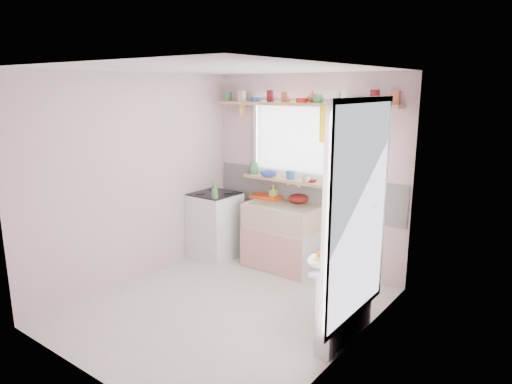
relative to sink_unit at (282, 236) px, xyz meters
The scene contains 19 objects.
room 1.31m from the sink_unit, 28.17° to the right, with size 3.20×3.20×3.20m.
sink_unit is the anchor object (origin of this frame).
cooker 0.98m from the sink_unit, 165.62° to the right, with size 0.58×0.58×0.93m.
radiator_ledge 1.82m from the sink_unit, 37.05° to the right, with size 0.22×0.95×0.78m.
windowsill 0.73m from the sink_unit, 90.00° to the left, with size 1.40×0.22×0.04m, color tan.
pine_shelf 1.70m from the sink_unit, 49.64° to the left, with size 2.52×0.24×0.04m, color tan.
shelf_crockery 1.78m from the sink_unit, 49.64° to the left, with size 2.47×0.11×0.12m.
sill_crockery 0.81m from the sink_unit, 90.00° to the left, with size 1.35×0.11×0.12m.
dish_tray 0.61m from the sink_unit, 151.16° to the left, with size 0.41×0.31×0.04m, color #E14214.
colander 0.53m from the sink_unit, 60.12° to the left, with size 0.27×0.27×0.12m, color #5D1210.
jade_plant 1.66m from the sink_unit, 27.02° to the right, with size 0.54×0.47×0.60m, color #2F712D.
fruit_bowl 1.96m from the sink_unit, 45.12° to the right, with size 0.31×0.31×0.07m, color white.
herb_pot 2.13m from the sink_unit, 45.64° to the right, with size 0.10×0.07×0.19m, color #396F2C.
soap_bottle_sink 0.62m from the sink_unit, 143.91° to the left, with size 0.08×0.09×0.19m, color #CEE365.
sill_cup 0.83m from the sink_unit, 25.04° to the left, with size 0.11×0.11×0.09m, color beige.
sill_bowl 0.83m from the sink_unit, 158.01° to the left, with size 0.22×0.22×0.07m, color #30489E.
shelf_vase 1.82m from the sink_unit, 40.84° to the left, with size 0.14×0.14×0.15m, color #9F5530.
cooker_bottle 1.06m from the sink_unit, 148.07° to the right, with size 0.09×0.09×0.23m, color #3E7D41.
fruit 1.98m from the sink_unit, 44.87° to the right, with size 0.20×0.14×0.10m.
Camera 1 is at (2.98, -3.45, 2.33)m, focal length 32.00 mm.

